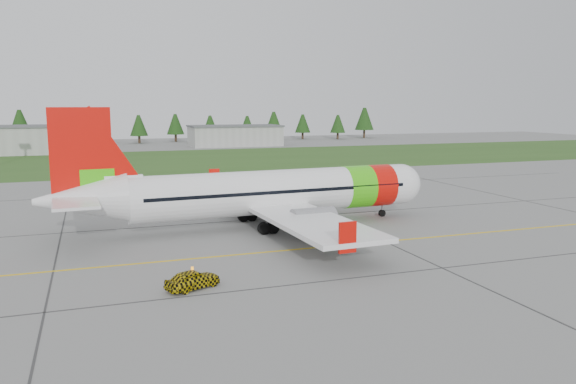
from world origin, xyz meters
name	(u,v)px	position (x,y,z in m)	size (l,w,h in m)	color
ground	(306,283)	(0.00, 0.00, 0.00)	(320.00, 320.00, 0.00)	gray
aircraft	(268,193)	(2.81, 16.71, 3.13)	(35.80, 32.98, 10.84)	white
follow_me_car	(192,261)	(-6.80, 1.34, 1.72)	(1.39, 1.18, 3.45)	#D6BC0B
grass_strip	(157,161)	(0.00, 82.00, 0.01)	(320.00, 50.00, 0.03)	#30561E
taxi_guideline	(267,252)	(0.00, 8.00, 0.01)	(120.00, 0.25, 0.02)	gold
hangar_west	(8,141)	(-30.00, 110.00, 3.00)	(32.00, 14.00, 6.00)	#A8A8A3
hangar_east	(235,136)	(25.00, 118.00, 2.60)	(24.00, 12.00, 5.20)	#A8A8A3
treeline	(134,126)	(0.00, 138.00, 5.00)	(160.00, 8.00, 10.00)	#1C3F14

